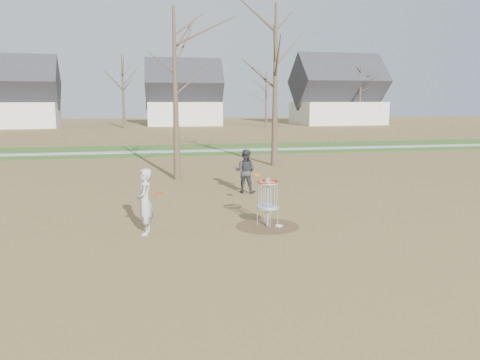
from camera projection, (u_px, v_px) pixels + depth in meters
name	position (u px, v px, depth m)	size (l,w,h in m)	color
ground	(267.00, 226.00, 13.31)	(160.00, 160.00, 0.00)	brown
green_band	(194.00, 150.00, 33.60)	(160.00, 8.00, 0.01)	#2D5119
footpath	(195.00, 151.00, 32.63)	(160.00, 1.50, 0.01)	#9E9E99
dirt_circle	(267.00, 226.00, 13.31)	(1.80, 1.80, 0.01)	#47331E
player_standing	(145.00, 202.00, 12.40)	(0.65, 0.42, 1.77)	#ACACAC
player_throwing	(245.00, 171.00, 17.98)	(0.82, 0.64, 1.68)	#2D2D31
disc_grounded	(279.00, 226.00, 13.29)	(0.22, 0.22, 0.02)	white
discs_in_play	(215.00, 183.00, 13.84)	(3.44, 2.65, 0.11)	orange
disc_golf_basket	(268.00, 195.00, 13.15)	(0.64, 0.64, 1.35)	#9EA3AD
bare_trees	(196.00, 82.00, 47.33)	(52.62, 44.98, 9.00)	#382B1E
houses_row	(202.00, 100.00, 64.33)	(56.51, 10.01, 7.26)	silver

